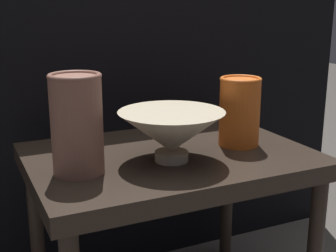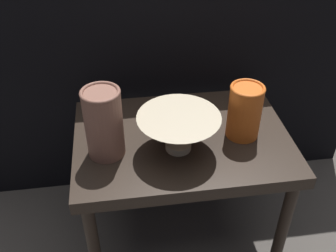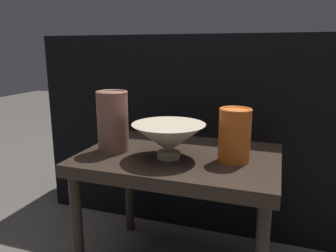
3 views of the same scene
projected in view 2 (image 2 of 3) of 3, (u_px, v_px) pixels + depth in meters
ground_plane at (179, 230)px, 1.43m from camera, size 8.00×8.00×0.00m
table at (182, 149)px, 1.19m from camera, size 0.63×0.45×0.44m
couch_backdrop at (160, 59)px, 1.60m from camera, size 1.47×0.50×0.83m
bowl at (179, 130)px, 1.08m from camera, size 0.23×0.23×0.11m
vase_textured_left at (104, 122)px, 1.04m from camera, size 0.10×0.10×0.20m
vase_colorful_right at (245, 111)px, 1.12m from camera, size 0.10×0.10×0.16m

